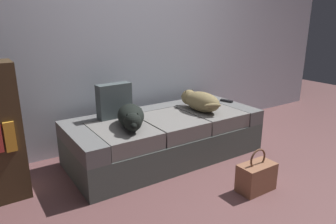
{
  "coord_description": "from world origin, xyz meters",
  "views": [
    {
      "loc": [
        -1.64,
        -1.51,
        1.41
      ],
      "look_at": [
        0.0,
        0.97,
        0.5
      ],
      "focal_mm": 33.38,
      "sensor_mm": 36.0,
      "label": 1
    }
  ],
  "objects": [
    {
      "name": "throw_pillow",
      "position": [
        -0.45,
        1.26,
        0.62
      ],
      "size": [
        0.35,
        0.14,
        0.34
      ],
      "primitive_type": "cube",
      "rotation": [
        0.0,
        0.0,
        0.05
      ],
      "color": "#434D4F",
      "rests_on": "couch"
    },
    {
      "name": "tv_remote",
      "position": [
        0.9,
        1.08,
        0.46
      ],
      "size": [
        0.09,
        0.16,
        0.02
      ],
      "primitive_type": "cube",
      "rotation": [
        0.0,
        0.0,
        0.32
      ],
      "color": "black",
      "rests_on": "couch"
    },
    {
      "name": "ground_plane",
      "position": [
        0.0,
        0.0,
        0.0
      ],
      "size": [
        10.0,
        10.0,
        0.0
      ],
      "primitive_type": "plane",
      "color": "brown"
    },
    {
      "name": "dog_dark",
      "position": [
        -0.44,
        0.91,
        0.55
      ],
      "size": [
        0.38,
        0.55,
        0.19
      ],
      "color": "black",
      "rests_on": "couch"
    },
    {
      "name": "couch",
      "position": [
        0.0,
        1.03,
        0.22
      ],
      "size": [
        1.97,
        0.86,
        0.45
      ],
      "color": "#4B5752",
      "rests_on": "ground"
    },
    {
      "name": "back_wall",
      "position": [
        0.0,
        1.68,
        1.4
      ],
      "size": [
        6.4,
        0.1,
        2.8
      ],
      "primitive_type": "cube",
      "color": "silver",
      "rests_on": "ground"
    },
    {
      "name": "handbag",
      "position": [
        0.27,
        0.04,
        0.13
      ],
      "size": [
        0.32,
        0.18,
        0.38
      ],
      "color": "#915D41",
      "rests_on": "ground"
    },
    {
      "name": "dog_tan",
      "position": [
        0.41,
        0.98,
        0.55
      ],
      "size": [
        0.28,
        0.6,
        0.2
      ],
      "color": "olive",
      "rests_on": "couch"
    }
  ]
}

